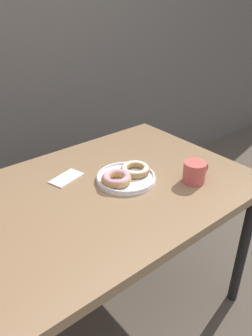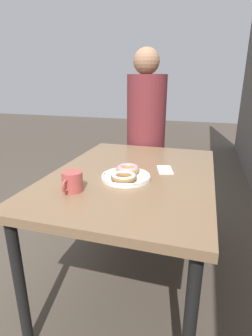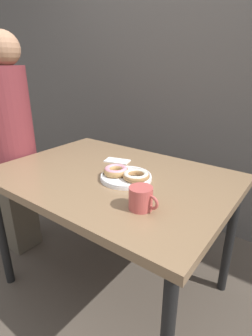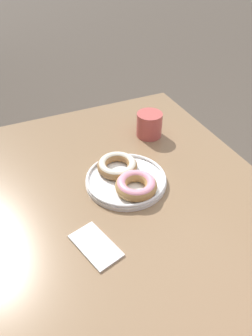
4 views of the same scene
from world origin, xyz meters
name	(u,v)px [view 2 (image 2 of 4)]	position (x,y,z in m)	size (l,w,h in m)	color
ground_plane	(111,278)	(0.00, 0.00, 0.00)	(14.00, 14.00, 0.00)	#4C4238
dining_table	(133,185)	(0.00, 0.14, 0.68)	(1.22, 0.87, 0.76)	#846647
donut_plate	(126,174)	(0.10, 0.13, 0.78)	(0.29, 0.26, 0.05)	white
coffee_mug	(72,181)	(0.32, -0.06, 0.80)	(0.13, 0.10, 0.09)	#B74C47
person_figure	(146,138)	(-0.80, 0.04, 0.78)	(0.39, 0.31, 1.47)	brown
napkin	(165,170)	(-0.10, 0.30, 0.76)	(0.16, 0.12, 0.01)	white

